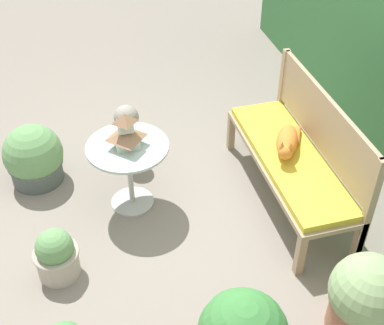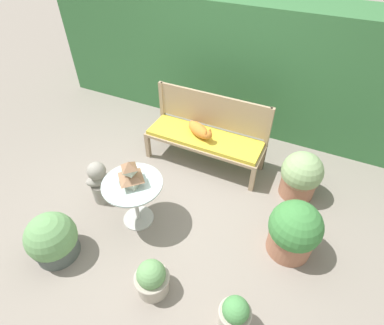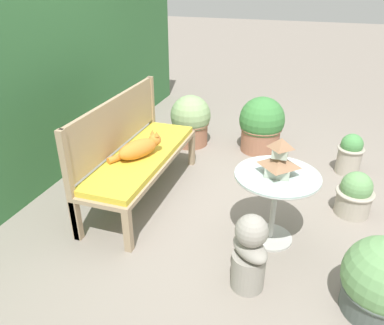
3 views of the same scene
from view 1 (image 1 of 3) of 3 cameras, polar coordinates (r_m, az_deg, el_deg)
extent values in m
plane|color=gray|center=(4.46, -0.89, -5.87)|extent=(30.00, 30.00, 0.00)
cube|color=tan|center=(5.08, 4.19, 3.23)|extent=(0.06, 0.06, 0.37)
cube|color=tan|center=(4.02, 11.45, -9.69)|extent=(0.06, 0.06, 0.37)
cube|color=tan|center=(5.23, 9.06, 4.00)|extent=(0.06, 0.06, 0.37)
cube|color=tan|center=(4.21, 17.28, -8.17)|extent=(0.06, 0.06, 0.37)
cube|color=tan|center=(4.46, 10.38, 0.04)|extent=(1.64, 0.53, 0.04)
cube|color=gold|center=(4.43, 10.45, 0.51)|extent=(1.57, 0.49, 0.05)
cube|color=tan|center=(5.07, 9.50, 6.84)|extent=(0.06, 0.06, 0.98)
cube|color=tan|center=(4.00, 18.24, -5.19)|extent=(0.06, 0.06, 0.98)
cube|color=tan|center=(4.35, 13.85, 4.15)|extent=(1.57, 0.04, 0.48)
ellipsoid|color=orange|center=(4.42, 10.10, 2.28)|extent=(0.44, 0.35, 0.17)
sphere|color=orange|center=(4.24, 9.91, 1.08)|extent=(0.12, 0.12, 0.12)
cone|color=orange|center=(4.20, 10.46, 1.78)|extent=(0.04, 0.04, 0.05)
cone|color=orange|center=(4.20, 9.58, 1.90)|extent=(0.04, 0.04, 0.05)
cylinder|color=orange|center=(4.58, 11.11, 2.80)|extent=(0.23, 0.16, 0.06)
cylinder|color=#B7B7B2|center=(4.61, -6.35, -4.16)|extent=(0.36, 0.36, 0.02)
cylinder|color=#B7B7B2|center=(4.42, -6.62, -1.42)|extent=(0.04, 0.04, 0.60)
cylinder|color=silver|center=(4.23, -6.92, 1.74)|extent=(0.66, 0.66, 0.01)
torus|color=#B7B7B2|center=(4.23, -6.91, 1.61)|extent=(0.66, 0.66, 0.02)
cube|color=#B2BCA8|center=(4.20, -6.97, 2.23)|extent=(0.18, 0.18, 0.08)
pyramid|color=#936B4C|center=(4.16, -7.05, 3.07)|extent=(0.25, 0.25, 0.07)
cube|color=#B2BCA8|center=(4.11, -7.13, 3.87)|extent=(0.11, 0.11, 0.07)
pyramid|color=#936B4C|center=(4.07, -7.21, 4.74)|extent=(0.15, 0.15, 0.08)
cylinder|color=gray|center=(4.98, -6.72, 1.52)|extent=(0.24, 0.24, 0.27)
ellipsoid|color=gray|center=(4.86, -6.89, 3.36)|extent=(0.35, 0.35, 0.12)
sphere|color=gray|center=(4.78, -7.03, 4.81)|extent=(0.22, 0.22, 0.22)
cylinder|color=#ADA393|center=(4.11, -14.11, -10.29)|extent=(0.31, 0.31, 0.23)
torus|color=#ADA393|center=(4.03, -14.34, -9.32)|extent=(0.34, 0.34, 0.03)
sphere|color=#66995B|center=(3.98, -14.48, -8.74)|extent=(0.28, 0.28, 0.28)
cylinder|color=#9E664C|center=(3.84, 17.56, -15.13)|extent=(0.43, 0.43, 0.30)
torus|color=#9E664C|center=(3.74, 17.97, -13.90)|extent=(0.47, 0.47, 0.03)
sphere|color=#89A870|center=(3.66, 18.29, -12.95)|extent=(0.51, 0.51, 0.51)
cylinder|color=#4C5651|center=(4.95, -16.21, -0.79)|extent=(0.45, 0.45, 0.20)
torus|color=#4C5651|center=(4.90, -16.39, -0.01)|extent=(0.49, 0.49, 0.03)
sphere|color=#66995B|center=(4.84, -16.61, 0.94)|extent=(0.52, 0.52, 0.52)
camera|label=2|loc=(2.26, -55.36, 17.33)|focal=28.00mm
camera|label=3|loc=(6.04, -14.59, 27.19)|focal=35.00mm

